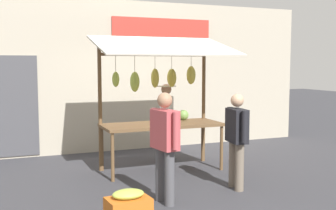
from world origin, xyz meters
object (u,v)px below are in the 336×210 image
at_px(shopper_with_shopping_bag, 237,135).
at_px(produce_crate_near, 128,206).
at_px(vendor_with_sunhat, 166,116).
at_px(shopper_with_ponytail, 165,140).
at_px(market_stall, 162,88).

distance_m(shopper_with_shopping_bag, produce_crate_near, 2.21).
height_order(vendor_with_sunhat, produce_crate_near, vendor_with_sunhat).
bearing_deg(shopper_with_ponytail, vendor_with_sunhat, -31.21).
bearing_deg(vendor_with_sunhat, shopper_with_shopping_bag, 20.81).
bearing_deg(produce_crate_near, shopper_with_ponytail, -145.77).
distance_m(vendor_with_sunhat, shopper_with_shopping_bag, 2.28).
bearing_deg(produce_crate_near, market_stall, -120.66).
bearing_deg(produce_crate_near, shopper_with_shopping_bag, -160.93).
relative_size(shopper_with_ponytail, produce_crate_near, 2.77).
relative_size(shopper_with_shopping_bag, shopper_with_ponytail, 0.96).
height_order(market_stall, produce_crate_near, market_stall).
xyz_separation_m(vendor_with_sunhat, shopper_with_ponytail, (1.02, 2.49, -0.01)).
bearing_deg(vendor_with_sunhat, market_stall, -13.98).
height_order(shopper_with_ponytail, produce_crate_near, shopper_with_ponytail).
relative_size(market_stall, vendor_with_sunhat, 1.59).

